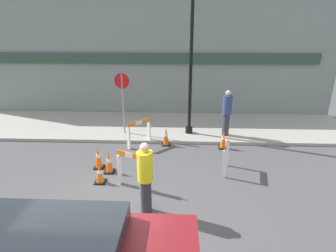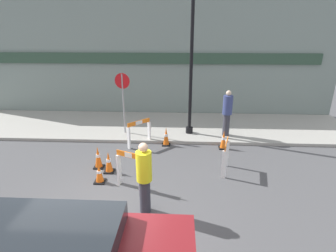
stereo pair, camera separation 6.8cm
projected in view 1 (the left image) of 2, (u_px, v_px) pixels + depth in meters
ground_plane at (106, 226)px, 5.74m from camera, size 60.00×60.00×0.00m
sidewalk_slab at (144, 125)px, 11.68m from camera, size 18.00×3.69×0.12m
storefront_facade at (147, 59)px, 12.56m from camera, size 18.00×0.22×5.50m
streetlamp_post at (192, 39)px, 9.45m from camera, size 0.44×0.44×5.72m
stop_sign at (123, 94)px, 10.16m from camera, size 0.59×0.12×2.41m
barricade_0 at (139, 132)px, 9.63m from camera, size 0.79×0.79×0.97m
barricade_1 at (130, 169)px, 7.01m from camera, size 0.74×0.40×1.04m
barricade_2 at (226, 155)px, 7.81m from camera, size 0.33×0.81×1.00m
traffic_cone_0 at (166, 137)px, 9.71m from camera, size 0.30×0.30×0.69m
traffic_cone_1 at (98, 158)px, 8.08m from camera, size 0.30×0.30×0.71m
traffic_cone_2 at (223, 140)px, 9.45m from camera, size 0.30×0.30×0.68m
traffic_cone_3 at (109, 163)px, 7.83m from camera, size 0.30×0.30×0.67m
traffic_cone_4 at (100, 174)px, 7.31m from camera, size 0.30×0.30×0.56m
person_worker at (145, 176)px, 5.90m from camera, size 0.40×0.40×1.76m
person_pedestrian at (227, 112)px, 10.14m from camera, size 0.43×0.43×1.81m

